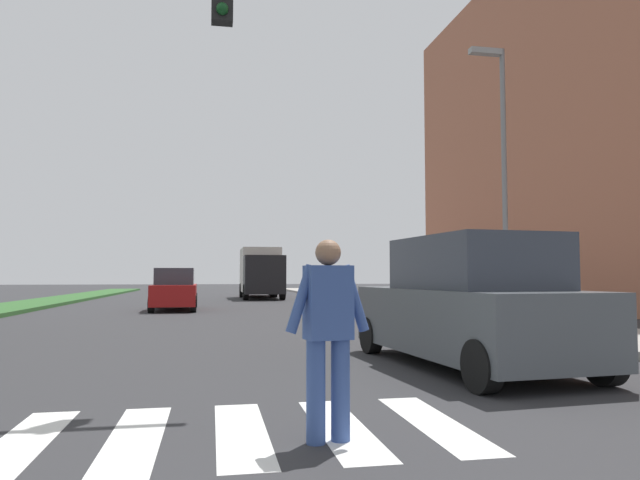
{
  "coord_description": "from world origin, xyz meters",
  "views": [
    {
      "loc": [
        0.17,
        1.73,
        1.38
      ],
      "look_at": [
        2.94,
        16.46,
        2.31
      ],
      "focal_mm": 32.49,
      "sensor_mm": 36.0,
      "label": 1
    }
  ],
  "objects_px": {
    "sedan_midblock": "(175,291)",
    "suv_crossing": "(469,306)",
    "pedestrian_performer": "(328,329)",
    "street_lamp_right": "(501,158)",
    "truck_box_delivery": "(261,272)",
    "sedan_distant": "(259,284)"
  },
  "relations": [
    {
      "from": "sedan_midblock",
      "to": "suv_crossing",
      "type": "bearing_deg",
      "value": -71.65
    },
    {
      "from": "suv_crossing",
      "to": "sedan_midblock",
      "type": "xyz_separation_m",
      "value": [
        -5.31,
        16.02,
        -0.15
      ]
    },
    {
      "from": "pedestrian_performer",
      "to": "sedan_midblock",
      "type": "bearing_deg",
      "value": 97.11
    },
    {
      "from": "street_lamp_right",
      "to": "pedestrian_performer",
      "type": "xyz_separation_m",
      "value": [
        -6.78,
        -9.66,
        -3.66
      ]
    },
    {
      "from": "street_lamp_right",
      "to": "pedestrian_performer",
      "type": "relative_size",
      "value": 4.44
    },
    {
      "from": "sedan_midblock",
      "to": "pedestrian_performer",
      "type": "bearing_deg",
      "value": -82.89
    },
    {
      "from": "street_lamp_right",
      "to": "truck_box_delivery",
      "type": "height_order",
      "value": "street_lamp_right"
    },
    {
      "from": "truck_box_delivery",
      "to": "street_lamp_right",
      "type": "bearing_deg",
      "value": -77.23
    },
    {
      "from": "street_lamp_right",
      "to": "truck_box_delivery",
      "type": "distance_m",
      "value": 21.76
    },
    {
      "from": "street_lamp_right",
      "to": "sedan_distant",
      "type": "height_order",
      "value": "street_lamp_right"
    },
    {
      "from": "pedestrian_performer",
      "to": "sedan_distant",
      "type": "bearing_deg",
      "value": 86.36
    },
    {
      "from": "street_lamp_right",
      "to": "pedestrian_performer",
      "type": "distance_m",
      "value": 12.35
    },
    {
      "from": "sedan_distant",
      "to": "sedan_midblock",
      "type": "bearing_deg",
      "value": -106.61
    },
    {
      "from": "sedan_midblock",
      "to": "truck_box_delivery",
      "type": "relative_size",
      "value": 0.73
    },
    {
      "from": "pedestrian_performer",
      "to": "street_lamp_right",
      "type": "bearing_deg",
      "value": 54.93
    },
    {
      "from": "street_lamp_right",
      "to": "sedan_midblock",
      "type": "relative_size",
      "value": 1.66
    },
    {
      "from": "suv_crossing",
      "to": "truck_box_delivery",
      "type": "bearing_deg",
      "value": 91.83
    },
    {
      "from": "street_lamp_right",
      "to": "sedan_distant",
      "type": "relative_size",
      "value": 1.71
    },
    {
      "from": "sedan_distant",
      "to": "pedestrian_performer",
      "type": "bearing_deg",
      "value": -93.64
    },
    {
      "from": "pedestrian_performer",
      "to": "sedan_midblock",
      "type": "relative_size",
      "value": 0.37
    },
    {
      "from": "street_lamp_right",
      "to": "pedestrian_performer",
      "type": "bearing_deg",
      "value": -125.07
    },
    {
      "from": "street_lamp_right",
      "to": "sedan_midblock",
      "type": "bearing_deg",
      "value": 133.15
    }
  ]
}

